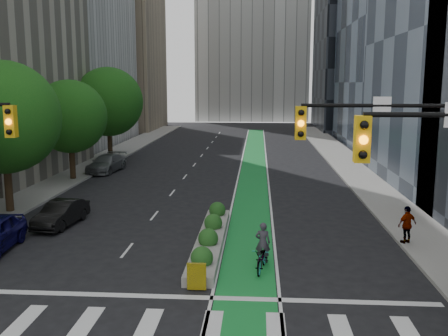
# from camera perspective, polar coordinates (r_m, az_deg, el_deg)

# --- Properties ---
(ground) EXTENTS (160.00, 160.00, 0.00)m
(ground) POSITION_cam_1_polar(r_m,az_deg,el_deg) (17.35, -7.99, -15.97)
(ground) COLOR black
(ground) RESTS_ON ground
(sidewalk_left) EXTENTS (3.60, 90.00, 0.15)m
(sidewalk_left) POSITION_cam_1_polar(r_m,az_deg,el_deg) (43.68, -16.45, -0.47)
(sidewalk_left) COLOR gray
(sidewalk_left) RESTS_ON ground
(sidewalk_right) EXTENTS (3.60, 90.00, 0.15)m
(sidewalk_right) POSITION_cam_1_polar(r_m,az_deg,el_deg) (41.82, 15.50, -0.87)
(sidewalk_right) COLOR gray
(sidewalk_right) RESTS_ON ground
(bike_lane_paint) EXTENTS (2.20, 70.00, 0.01)m
(bike_lane_paint) POSITION_cam_1_polar(r_m,az_deg,el_deg) (45.90, 3.42, 0.30)
(bike_lane_paint) COLOR #188635
(bike_lane_paint) RESTS_ON ground
(building_tan_far) EXTENTS (14.00, 16.00, 26.00)m
(building_tan_far) POSITION_cam_1_polar(r_m,az_deg,el_deg) (84.76, -12.41, 13.21)
(building_tan_far) COLOR tan
(building_tan_far) RESTS_ON ground
(building_dark_end) EXTENTS (14.00, 18.00, 28.00)m
(building_dark_end) POSITION_cam_1_polar(r_m,az_deg,el_deg) (85.18, 15.64, 13.74)
(building_dark_end) COLOR black
(building_dark_end) RESTS_ON ground
(tree_mid) EXTENTS (6.40, 6.40, 8.78)m
(tree_mid) POSITION_cam_1_polar(r_m,az_deg,el_deg) (30.90, -23.90, 5.31)
(tree_mid) COLOR black
(tree_mid) RESTS_ON ground
(tree_midfar) EXTENTS (5.60, 5.60, 7.76)m
(tree_midfar) POSITION_cam_1_polar(r_m,az_deg,el_deg) (40.04, -17.19, 5.63)
(tree_midfar) COLOR black
(tree_midfar) RESTS_ON ground
(tree_far) EXTENTS (6.60, 6.60, 9.00)m
(tree_far) POSITION_cam_1_polar(r_m,az_deg,el_deg) (49.45, -13.07, 7.37)
(tree_far) COLOR black
(tree_far) RESTS_ON ground
(signal_right) EXTENTS (5.82, 0.51, 7.20)m
(signal_right) POSITION_cam_1_polar(r_m,az_deg,el_deg) (16.83, 22.23, -0.21)
(signal_right) COLOR black
(signal_right) RESTS_ON ground
(median_planter) EXTENTS (1.20, 10.26, 1.10)m
(median_planter) POSITION_cam_1_polar(r_m,az_deg,el_deg) (23.53, -1.57, -7.91)
(median_planter) COLOR gray
(median_planter) RESTS_ON ground
(bicycle) EXTENTS (0.96, 1.98, 1.00)m
(bicycle) POSITION_cam_1_polar(r_m,az_deg,el_deg) (20.47, 4.37, -10.31)
(bicycle) COLOR gray
(bicycle) RESTS_ON ground
(cyclist) EXTENTS (0.66, 0.45, 1.74)m
(cyclist) POSITION_cam_1_polar(r_m,az_deg,el_deg) (21.24, 4.45, -8.49)
(cyclist) COLOR #39353F
(cyclist) RESTS_ON ground
(parked_car_left_mid) EXTENTS (1.85, 4.17, 1.33)m
(parked_car_left_mid) POSITION_cam_1_polar(r_m,az_deg,el_deg) (27.87, -18.12, -4.97)
(parked_car_left_mid) COLOR black
(parked_car_left_mid) RESTS_ON ground
(parked_car_left_far) EXTENTS (2.64, 5.28, 1.47)m
(parked_car_left_far) POSITION_cam_1_polar(r_m,az_deg,el_deg) (43.61, -13.28, 0.53)
(parked_car_left_far) COLOR slate
(parked_car_left_far) RESTS_ON ground
(pedestrian_far) EXTENTS (1.11, 0.85, 1.76)m
(pedestrian_far) POSITION_cam_1_polar(r_m,az_deg,el_deg) (24.68, 20.20, -6.09)
(pedestrian_far) COLOR gray
(pedestrian_far) RESTS_ON sidewalk_right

